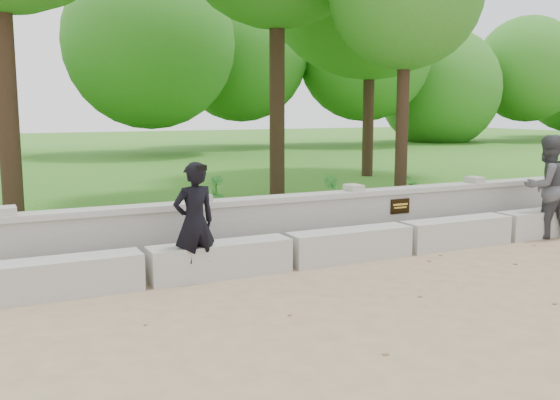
{
  "coord_description": "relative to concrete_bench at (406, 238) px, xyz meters",
  "views": [
    {
      "loc": [
        -5.8,
        -5.59,
        2.2
      ],
      "look_at": [
        -2.11,
        1.95,
        0.95
      ],
      "focal_mm": 40.0,
      "sensor_mm": 36.0,
      "label": 1
    }
  ],
  "objects": [
    {
      "name": "man_main",
      "position": [
        -3.38,
        -0.1,
        0.54
      ],
      "size": [
        0.6,
        0.54,
        1.53
      ],
      "color": "black",
      "rests_on": "ground"
    },
    {
      "name": "shrub_c",
      "position": [
        2.01,
        2.29,
        0.32
      ],
      "size": [
        0.71,
        0.69,
        0.6
      ],
      "primitive_type": "imported",
      "rotation": [
        0.0,
        0.0,
        3.74
      ],
      "color": "#31822C",
      "rests_on": "lawn"
    },
    {
      "name": "visitor_left",
      "position": [
        2.84,
        -0.1,
        0.65
      ],
      "size": [
        0.93,
        0.78,
        1.74
      ],
      "color": "#424247",
      "rests_on": "ground"
    },
    {
      "name": "shrub_b",
      "position": [
        0.54,
        3.1,
        0.33
      ],
      "size": [
        0.42,
        0.43,
        0.61
      ],
      "primitive_type": "imported",
      "rotation": [
        0.0,
        0.0,
        2.25
      ],
      "color": "#31822C",
      "rests_on": "lawn"
    },
    {
      "name": "shrub_a",
      "position": [
        -2.39,
        2.89,
        0.34
      ],
      "size": [
        0.39,
        0.4,
        0.63
      ],
      "primitive_type": "imported",
      "rotation": [
        0.0,
        0.0,
        0.81
      ],
      "color": "#31822C",
      "rests_on": "lawn"
    },
    {
      "name": "parapet_wall",
      "position": [
        0.0,
        0.7,
        0.24
      ],
      "size": [
        12.5,
        0.35,
        0.9
      ],
      "color": "#A5A29C",
      "rests_on": "ground"
    },
    {
      "name": "concrete_bench",
      "position": [
        0.0,
        0.0,
        0.0
      ],
      "size": [
        11.9,
        0.45,
        0.45
      ],
      "color": "#B0ADA6",
      "rests_on": "ground"
    },
    {
      "name": "lawn",
      "position": [
        -0.0,
        12.1,
        -0.1
      ],
      "size": [
        40.0,
        22.0,
        0.25
      ],
      "primitive_type": "cube",
      "color": "#1D6018",
      "rests_on": "ground"
    },
    {
      "name": "shrub_d",
      "position": [
        -1.6,
        3.98,
        0.33
      ],
      "size": [
        0.46,
        0.46,
        0.61
      ],
      "primitive_type": "imported",
      "rotation": [
        0.0,
        0.0,
        5.47
      ],
      "color": "#31822C",
      "rests_on": "lawn"
    },
    {
      "name": "ground",
      "position": [
        -0.0,
        -1.9,
        -0.22
      ],
      "size": [
        80.0,
        80.0,
        0.0
      ],
      "primitive_type": "plane",
      "color": "#A18462",
      "rests_on": "ground"
    }
  ]
}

